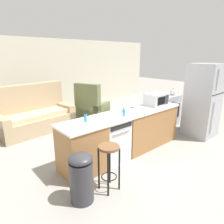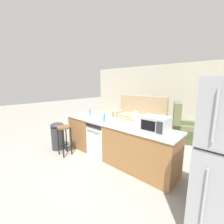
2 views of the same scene
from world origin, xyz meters
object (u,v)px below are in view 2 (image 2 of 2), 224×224
(paper_towel_roll, at_px, (135,118))
(dish_soap_bottle, at_px, (90,113))
(bar_stool, at_px, (64,134))
(couch, at_px, (140,118))
(trash_bin, at_px, (58,136))
(armchair, at_px, (183,129))
(soap_bottle, at_px, (104,119))
(microwave, at_px, (155,124))
(dishwasher, at_px, (103,138))

(paper_towel_roll, xyz_separation_m, dish_soap_bottle, (-1.38, -0.13, -0.07))
(bar_stool, xyz_separation_m, couch, (0.11, 3.33, -0.14))
(bar_stool, distance_m, couch, 3.33)
(dish_soap_bottle, bearing_deg, paper_towel_roll, 5.50)
(trash_bin, xyz_separation_m, armchair, (2.30, 2.99, -0.03))
(bar_stool, bearing_deg, paper_towel_roll, 30.78)
(soap_bottle, height_order, trash_bin, soap_bottle)
(bar_stool, xyz_separation_m, armchair, (1.84, 3.05, -0.19))
(trash_bin, height_order, armchair, armchair)
(dish_soap_bottle, bearing_deg, microwave, -1.77)
(dishwasher, bearing_deg, paper_towel_roll, 12.83)
(paper_towel_roll, bearing_deg, dishwasher, -167.17)
(bar_stool, relative_size, armchair, 0.62)
(dishwasher, relative_size, soap_bottle, 4.77)
(trash_bin, bearing_deg, bar_stool, -7.51)
(microwave, height_order, couch, couch)
(microwave, relative_size, soap_bottle, 2.84)
(paper_towel_roll, distance_m, soap_bottle, 0.72)
(dishwasher, height_order, paper_towel_roll, paper_towel_roll)
(paper_towel_roll, height_order, bar_stool, paper_towel_roll)
(paper_towel_roll, height_order, soap_bottle, paper_towel_roll)
(couch, distance_m, armchair, 1.76)
(soap_bottle, bearing_deg, microwave, 6.52)
(microwave, distance_m, bar_stool, 2.20)
(bar_stool, bearing_deg, trash_bin, 172.49)
(dishwasher, xyz_separation_m, paper_towel_roll, (0.84, 0.19, 0.62))
(armchair, bearing_deg, soap_bottle, -111.63)
(dishwasher, xyz_separation_m, dish_soap_bottle, (-0.54, 0.06, 0.55))
(trash_bin, bearing_deg, soap_bottle, 20.69)
(dishwasher, height_order, microwave, microwave)
(dish_soap_bottle, distance_m, armchair, 2.95)
(microwave, distance_m, soap_bottle, 1.19)
(armchair, bearing_deg, trash_bin, -127.51)
(paper_towel_roll, bearing_deg, couch, 119.32)
(trash_bin, distance_m, armchair, 3.77)
(paper_towel_roll, bearing_deg, microwave, -19.25)
(soap_bottle, distance_m, bar_stool, 1.10)
(paper_towel_roll, relative_size, armchair, 0.24)
(dish_soap_bottle, bearing_deg, couch, 89.81)
(armchair, bearing_deg, microwave, -85.31)
(trash_bin, bearing_deg, microwave, 14.16)
(soap_bottle, relative_size, dish_soap_bottle, 1.00)
(bar_stool, bearing_deg, couch, 88.18)
(soap_bottle, bearing_deg, couch, 104.97)
(microwave, bearing_deg, paper_towel_roll, 160.75)
(paper_towel_roll, distance_m, trash_bin, 2.21)
(microwave, xyz_separation_m, bar_stool, (-2.03, -0.69, -0.50))
(dishwasher, relative_size, paper_towel_roll, 2.98)
(dish_soap_bottle, distance_m, couch, 2.65)
(dish_soap_bottle, bearing_deg, soap_bottle, -14.56)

